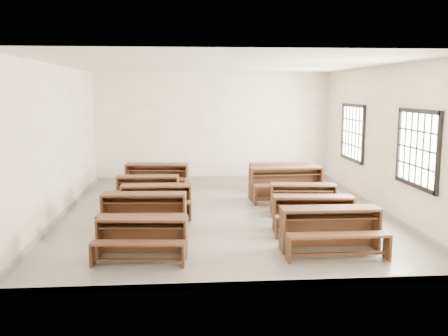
{
  "coord_description": "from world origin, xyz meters",
  "views": [
    {
      "loc": [
        -0.84,
        -10.66,
        2.66
      ],
      "look_at": [
        0.0,
        0.0,
        1.0
      ],
      "focal_mm": 40.0,
      "sensor_mm": 36.0,
      "label": 1
    }
  ],
  "objects": [
    {
      "name": "desk_set_5",
      "position": [
        1.56,
        -2.79,
        0.43
      ],
      "size": [
        1.65,
        0.86,
        0.74
      ],
      "rotation": [
        0.0,
        0.0,
        -0.01
      ],
      "color": "brown",
      "rests_on": "ground"
    },
    {
      "name": "desk_set_2",
      "position": [
        -1.47,
        -0.15,
        0.39
      ],
      "size": [
        1.5,
        0.78,
        0.67
      ],
      "rotation": [
        0.0,
        0.0,
        0.0
      ],
      "color": "brown",
      "rests_on": "ground"
    },
    {
      "name": "desk_set_7",
      "position": [
        1.74,
        -0.12,
        0.37
      ],
      "size": [
        1.5,
        0.9,
        0.64
      ],
      "rotation": [
        0.0,
        0.0,
        -0.12
      ],
      "color": "brown",
      "rests_on": "ground"
    },
    {
      "name": "desk_set_0",
      "position": [
        -1.54,
        -2.85,
        0.38
      ],
      "size": [
        1.5,
        0.87,
        0.65
      ],
      "rotation": [
        0.0,
        0.0,
        -0.09
      ],
      "color": "brown",
      "rests_on": "ground"
    },
    {
      "name": "desk_set_8",
      "position": [
        1.64,
        1.27,
        0.47
      ],
      "size": [
        1.83,
        1.0,
        0.81
      ],
      "rotation": [
        0.0,
        0.0,
        0.04
      ],
      "color": "brown",
      "rests_on": "ground"
    },
    {
      "name": "desk_set_6",
      "position": [
        1.58,
        -1.59,
        0.4
      ],
      "size": [
        1.59,
        0.93,
        0.68
      ],
      "rotation": [
        0.0,
        0.0,
        -0.1
      ],
      "color": "brown",
      "rests_on": "ground"
    },
    {
      "name": "desk_set_9",
      "position": [
        1.72,
        2.6,
        0.42
      ],
      "size": [
        1.64,
        0.92,
        0.72
      ],
      "rotation": [
        0.0,
        0.0,
        0.06
      ],
      "color": "brown",
      "rests_on": "ground"
    },
    {
      "name": "room",
      "position": [
        0.09,
        0.0,
        2.14
      ],
      "size": [
        8.5,
        8.5,
        3.2
      ],
      "color": "gray",
      "rests_on": "ground"
    },
    {
      "name": "desk_set_3",
      "position": [
        -1.74,
        1.1,
        0.38
      ],
      "size": [
        1.49,
        0.81,
        0.66
      ],
      "rotation": [
        0.0,
        0.0,
        -0.04
      ],
      "color": "brown",
      "rests_on": "ground"
    },
    {
      "name": "desk_set_4",
      "position": [
        -1.59,
        2.51,
        0.43
      ],
      "size": [
        1.74,
        1.05,
        0.74
      ],
      "rotation": [
        0.0,
        0.0,
        -0.12
      ],
      "color": "brown",
      "rests_on": "ground"
    },
    {
      "name": "desk_set_1",
      "position": [
        -1.64,
        -1.27,
        0.42
      ],
      "size": [
        1.65,
        0.93,
        0.72
      ],
      "rotation": [
        0.0,
        0.0,
        -0.06
      ],
      "color": "brown",
      "rests_on": "ground"
    }
  ]
}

